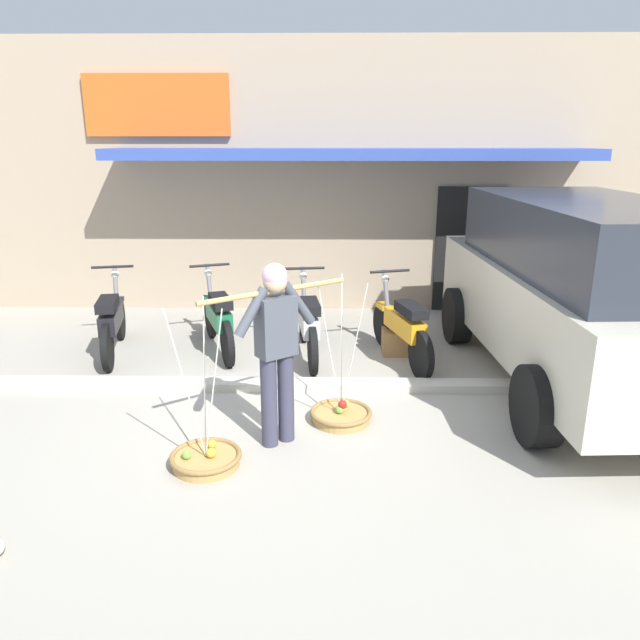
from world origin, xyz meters
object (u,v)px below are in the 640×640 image
(motorcycle_third_in_row, at_px, (308,323))
(wooden_crate, at_px, (399,342))
(fruit_basket_left_side, at_px, (206,458))
(parked_truck, at_px, (581,288))
(fruit_vendor, at_px, (276,343))
(motorcycle_end_of_row, at_px, (402,327))
(fruit_basket_right_side, at_px, (341,414))
(motorcycle_second_in_row, at_px, (218,318))
(motorcycle_nearest_shop, at_px, (112,321))

(motorcycle_third_in_row, xyz_separation_m, wooden_crate, (1.19, 0.16, -0.29))
(fruit_basket_left_side, height_order, motorcycle_third_in_row, fruit_basket_left_side)
(fruit_basket_left_side, distance_m, motorcycle_third_in_row, 2.85)
(fruit_basket_left_side, height_order, parked_truck, parked_truck)
(fruit_vendor, xyz_separation_m, motorcycle_end_of_row, (1.38, 2.13, -0.52))
(fruit_basket_right_side, height_order, motorcycle_second_in_row, fruit_basket_right_side)
(fruit_basket_right_side, height_order, motorcycle_third_in_row, fruit_basket_right_side)
(fruit_vendor, relative_size, wooden_crate, 3.85)
(fruit_vendor, relative_size, motorcycle_nearest_shop, 0.94)
(motorcycle_third_in_row, relative_size, parked_truck, 0.37)
(fruit_vendor, height_order, fruit_basket_left_side, fruit_vendor)
(wooden_crate, bearing_deg, fruit_vendor, -119.73)
(fruit_vendor, relative_size, fruit_basket_left_side, 1.17)
(motorcycle_third_in_row, height_order, parked_truck, parked_truck)
(fruit_basket_left_side, xyz_separation_m, fruit_basket_right_side, (1.18, 0.87, 0.00))
(motorcycle_nearest_shop, bearing_deg, motorcycle_second_in_row, 6.27)
(motorcycle_nearest_shop, relative_size, motorcycle_end_of_row, 1.01)
(fruit_basket_right_side, xyz_separation_m, motorcycle_second_in_row, (-1.58, 2.04, 0.38))
(fruit_basket_right_side, distance_m, motorcycle_end_of_row, 1.91)
(wooden_crate, bearing_deg, fruit_basket_left_side, -124.62)
(fruit_basket_right_side, bearing_deg, wooden_crate, 68.22)
(fruit_vendor, height_order, motorcycle_nearest_shop, fruit_vendor)
(motorcycle_third_in_row, bearing_deg, fruit_vendor, -94.90)
(motorcycle_second_in_row, xyz_separation_m, motorcycle_end_of_row, (2.38, -0.35, 0.00))
(wooden_crate, bearing_deg, fruit_basket_right_side, -111.78)
(fruit_vendor, relative_size, parked_truck, 0.35)
(motorcycle_third_in_row, bearing_deg, fruit_basket_right_side, -77.85)
(fruit_vendor, height_order, motorcycle_end_of_row, fruit_vendor)
(fruit_basket_left_side, relative_size, motorcycle_third_in_row, 0.80)
(motorcycle_third_in_row, height_order, wooden_crate, motorcycle_third_in_row)
(motorcycle_third_in_row, bearing_deg, motorcycle_nearest_shop, 178.74)
(fruit_basket_right_side, relative_size, motorcycle_third_in_row, 0.80)
(parked_truck, bearing_deg, motorcycle_third_in_row, 165.27)
(fruit_vendor, distance_m, motorcycle_second_in_row, 2.72)
(fruit_basket_right_side, bearing_deg, motorcycle_second_in_row, 127.83)
(motorcycle_nearest_shop, bearing_deg, fruit_basket_right_side, -32.84)
(fruit_basket_right_side, height_order, wooden_crate, fruit_basket_right_side)
(motorcycle_third_in_row, height_order, motorcycle_end_of_row, same)
(motorcycle_nearest_shop, distance_m, motorcycle_second_in_row, 1.36)
(motorcycle_end_of_row, bearing_deg, motorcycle_third_in_row, 173.05)
(motorcycle_third_in_row, bearing_deg, wooden_crate, 7.47)
(fruit_vendor, relative_size, fruit_basket_right_side, 1.17)
(wooden_crate, bearing_deg, motorcycle_nearest_shop, -178.45)
(fruit_basket_left_side, distance_m, motorcycle_nearest_shop, 3.29)
(motorcycle_nearest_shop, xyz_separation_m, motorcycle_second_in_row, (1.35, 0.15, 0.00))
(fruit_basket_right_side, bearing_deg, parked_truck, 21.23)
(parked_truck, bearing_deg, motorcycle_end_of_row, 160.58)
(fruit_basket_left_side, xyz_separation_m, motorcycle_end_of_row, (1.97, 2.56, 0.38))
(motorcycle_third_in_row, xyz_separation_m, motorcycle_end_of_row, (1.19, -0.14, 0.00))
(motorcycle_third_in_row, bearing_deg, motorcycle_end_of_row, -6.95)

